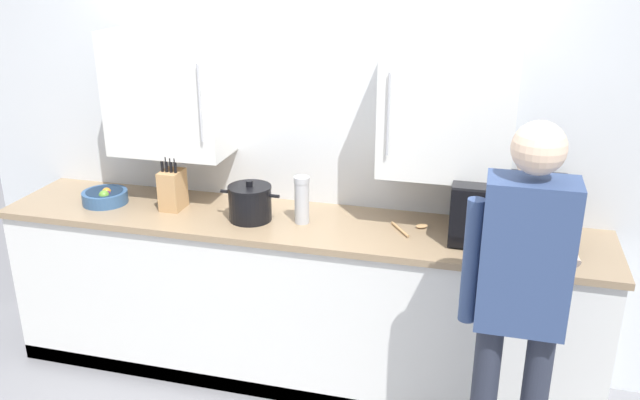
{
  "coord_description": "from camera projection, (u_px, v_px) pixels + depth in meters",
  "views": [
    {
      "loc": [
        0.95,
        -2.23,
        2.29
      ],
      "look_at": [
        0.15,
        0.81,
        1.09
      ],
      "focal_mm": 37.34,
      "sensor_mm": 36.0,
      "label": 1
    }
  ],
  "objects": [
    {
      "name": "counter_unit",
      "position": [
        296.0,
        300.0,
        3.67
      ],
      "size": [
        3.23,
        0.6,
        0.94
      ],
      "color": "white",
      "rests_on": "ground_plane"
    },
    {
      "name": "fruit_bowl",
      "position": [
        105.0,
        196.0,
        3.73
      ],
      "size": [
        0.25,
        0.25,
        0.1
      ],
      "color": "#335684",
      "rests_on": "counter_unit"
    },
    {
      "name": "microwave_oven",
      "position": [
        503.0,
        210.0,
        3.22
      ],
      "size": [
        0.54,
        0.39,
        0.31
      ],
      "color": "black",
      "rests_on": "counter_unit"
    },
    {
      "name": "stock_pot",
      "position": [
        250.0,
        203.0,
        3.48
      ],
      "size": [
        0.32,
        0.23,
        0.22
      ],
      "color": "black",
      "rests_on": "counter_unit"
    },
    {
      "name": "back_wall_tiled",
      "position": [
        310.0,
        118.0,
        3.6
      ],
      "size": [
        4.14,
        0.44,
        2.78
      ],
      "color": "silver",
      "rests_on": "ground_plane"
    },
    {
      "name": "knife_block",
      "position": [
        173.0,
        189.0,
        3.63
      ],
      "size": [
        0.11,
        0.15,
        0.3
      ],
      "color": "tan",
      "rests_on": "counter_unit"
    },
    {
      "name": "wooden_spoon",
      "position": [
        412.0,
        227.0,
        3.39
      ],
      "size": [
        0.2,
        0.19,
        0.02
      ],
      "color": "tan",
      "rests_on": "counter_unit"
    },
    {
      "name": "thermos_flask",
      "position": [
        302.0,
        200.0,
        3.43
      ],
      "size": [
        0.08,
        0.08,
        0.25
      ],
      "color": "#B7BABF",
      "rests_on": "counter_unit"
    },
    {
      "name": "person_figure",
      "position": [
        520.0,
        292.0,
        2.6
      ],
      "size": [
        0.44,
        0.53,
        1.71
      ],
      "color": "#282D3D",
      "rests_on": "ground_plane"
    }
  ]
}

